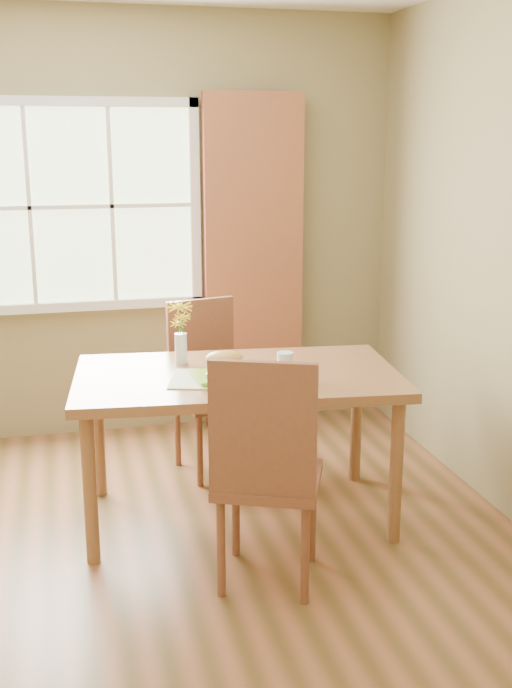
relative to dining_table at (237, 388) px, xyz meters
The scene contains 11 objects.
room 1.07m from the dining_table, 149.43° to the right, with size 4.24×3.84×2.74m.
window 1.80m from the dining_table, 117.17° to the left, with size 1.62×0.06×1.32m.
curtain_right 1.46m from the dining_table, 72.93° to the left, with size 0.65×0.08×2.20m, color maroon.
dining_table is the anchor object (origin of this frame).
chair_near 0.72m from the dining_table, 92.88° to the right, with size 0.58×0.58×1.06m.
chair_far 0.72m from the dining_table, 91.60° to the left, with size 0.50×0.50×1.00m.
placemat 0.17m from the dining_table, 142.31° to the right, with size 0.45×0.33×0.01m, color silver.
plate 0.17m from the dining_table, 140.56° to the right, with size 0.24×0.24×0.01m, color #88D735.
croissant_sandwich 0.23m from the dining_table, 124.76° to the right, with size 0.19×0.14×0.14m.
water_glass 0.28m from the dining_table, 27.16° to the right, with size 0.08×0.08×0.12m.
flower_vase 0.44m from the dining_table, 135.49° to the left, with size 0.13×0.13×0.33m.
Camera 1 is at (-0.10, -3.32, 1.93)m, focal length 42.00 mm.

